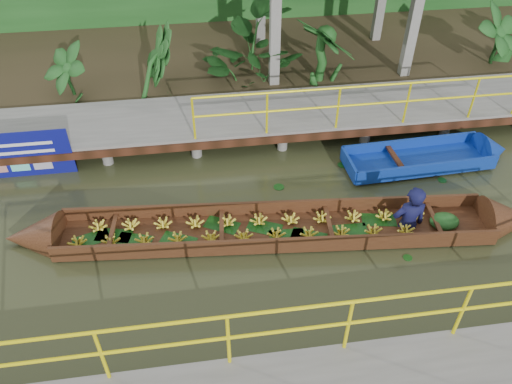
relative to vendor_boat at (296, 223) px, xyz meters
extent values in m
plane|color=#2A2E17|center=(-0.74, 0.11, -0.26)|extent=(80.00, 80.00, 0.00)
cube|color=#322A19|center=(-0.74, 7.61, -0.04)|extent=(30.00, 8.00, 0.45)
cube|color=slate|center=(-0.74, 3.61, 0.24)|extent=(16.00, 2.00, 0.15)
cube|color=black|center=(-0.74, 2.61, 0.16)|extent=(16.00, 0.12, 0.18)
cylinder|color=#FFED0D|center=(2.01, 2.66, 1.31)|extent=(7.50, 0.05, 0.05)
cylinder|color=#FFED0D|center=(2.01, 2.66, 0.86)|extent=(7.50, 0.05, 0.05)
cylinder|color=#FFED0D|center=(2.01, 2.66, 0.81)|extent=(0.05, 0.05, 1.00)
cylinder|color=slate|center=(-4.74, 2.81, -0.04)|extent=(0.24, 0.24, 0.55)
cylinder|color=slate|center=(-4.74, 4.41, -0.04)|extent=(0.24, 0.24, 0.55)
cylinder|color=slate|center=(-2.74, 2.81, -0.04)|extent=(0.24, 0.24, 0.55)
cylinder|color=slate|center=(-2.74, 4.41, -0.04)|extent=(0.24, 0.24, 0.55)
cylinder|color=slate|center=(-0.74, 2.81, -0.04)|extent=(0.24, 0.24, 0.55)
cylinder|color=slate|center=(-0.74, 4.41, -0.04)|extent=(0.24, 0.24, 0.55)
cylinder|color=slate|center=(1.26, 2.81, -0.04)|extent=(0.24, 0.24, 0.55)
cylinder|color=slate|center=(1.26, 4.41, -0.04)|extent=(0.24, 0.24, 0.55)
cylinder|color=slate|center=(3.26, 2.81, -0.04)|extent=(0.24, 0.24, 0.55)
cylinder|color=slate|center=(3.26, 4.41, -0.04)|extent=(0.24, 0.24, 0.55)
cylinder|color=slate|center=(5.26, 2.81, -0.04)|extent=(0.24, 0.24, 0.55)
cylinder|color=slate|center=(5.26, 4.41, -0.04)|extent=(0.24, 0.24, 0.55)
cylinder|color=slate|center=(-0.74, 2.81, -0.04)|extent=(0.24, 0.24, 0.55)
cylinder|color=#FFED0D|center=(0.26, -2.94, 1.39)|extent=(10.00, 0.05, 0.05)
cylinder|color=#FFED0D|center=(0.26, -2.94, 0.94)|extent=(10.00, 0.05, 0.05)
cylinder|color=#FFED0D|center=(0.26, -2.94, 0.89)|extent=(0.05, 0.05, 1.00)
cube|color=slate|center=(0.46, 5.21, 1.34)|extent=(0.25, 0.25, 2.80)
cube|color=slate|center=(4.06, 5.21, 1.34)|extent=(0.25, 0.25, 2.80)
cube|color=slate|center=(0.46, 7.61, 1.34)|extent=(0.25, 0.25, 2.80)
cube|color=slate|center=(4.06, 7.61, 1.34)|extent=(0.25, 0.25, 2.80)
cube|color=#371C0F|center=(-0.38, 0.03, -0.20)|extent=(8.21, 1.73, 0.06)
cube|color=#371C0F|center=(-0.34, 0.54, -0.06)|extent=(8.12, 0.77, 0.35)
cube|color=#371C0F|center=(-0.43, -0.47, -0.06)|extent=(8.12, 0.77, 0.35)
cone|color=#371C0F|center=(-4.90, 0.43, -0.12)|extent=(1.10, 1.06, 0.98)
cone|color=#371C0F|center=(4.13, -0.36, -0.12)|extent=(1.10, 1.06, 0.98)
ellipsoid|color=#154416|center=(2.87, -0.25, -0.10)|extent=(0.61, 0.50, 0.26)
imported|color=#10113A|center=(2.15, -0.19, 0.75)|extent=(0.68, 0.45, 1.85)
cube|color=#0D2F95|center=(3.13, 1.73, -0.16)|extent=(3.27, 1.11, 0.11)
cube|color=#0D2F95|center=(3.11, 2.21, -0.03)|extent=(3.23, 0.21, 0.32)
cube|color=#0D2F95|center=(3.15, 1.25, -0.03)|extent=(3.23, 0.21, 0.32)
cube|color=#0D2F95|center=(1.52, 1.66, -0.03)|extent=(0.11, 0.97, 0.32)
cone|color=#0D2F95|center=(4.96, 1.81, -0.09)|extent=(0.69, 0.93, 0.90)
cube|color=black|center=(2.59, 1.71, 0.02)|extent=(0.15, 0.97, 0.05)
imported|color=#154416|center=(-4.74, 5.41, 0.85)|extent=(1.05, 1.05, 1.32)
imported|color=#154416|center=(-2.74, 5.41, 0.85)|extent=(1.05, 1.05, 1.32)
imported|color=#154416|center=(-0.24, 5.41, 0.85)|extent=(1.05, 1.05, 1.32)
imported|color=#154416|center=(1.76, 5.41, 0.85)|extent=(1.05, 1.05, 1.32)
imported|color=#154416|center=(6.76, 5.41, 0.85)|extent=(1.05, 1.05, 1.32)
camera|label=1|loc=(-1.71, -6.65, 6.49)|focal=35.00mm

